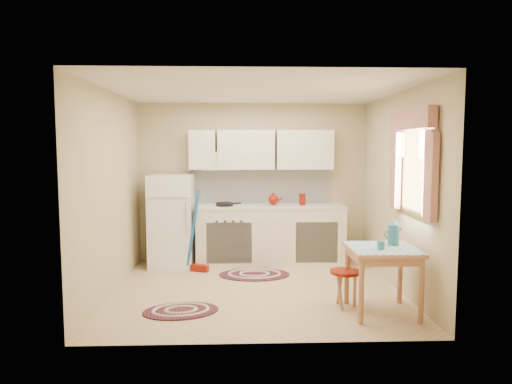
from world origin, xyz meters
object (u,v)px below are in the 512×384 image
table (382,281)px  fridge (172,220)px  stool (345,289)px  base_cabinets (270,236)px

table → fridge: bearing=140.7°
fridge → stool: 2.97m
fridge → table: fridge is taller
fridge → base_cabinets: (1.51, 0.05, -0.26)m
fridge → stool: bearing=-40.6°
base_cabinets → table: bearing=-63.6°
base_cabinets → stool: 2.09m
base_cabinets → fridge: bearing=-178.1°
table → stool: size_ratio=1.71×
stool → table: bearing=-30.5°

